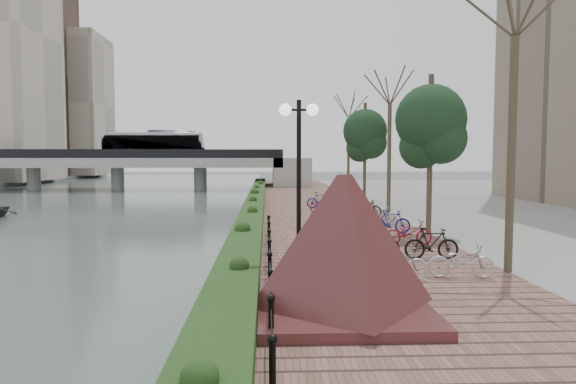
{
  "coord_description": "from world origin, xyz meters",
  "views": [
    {
      "loc": [
        1.33,
        -11.75,
        3.69
      ],
      "look_at": [
        2.33,
        12.34,
        2.0
      ],
      "focal_mm": 32.0,
      "sensor_mm": 36.0,
      "label": 1
    }
  ],
  "objects": [
    {
      "name": "bridge",
      "position": [
        -14.17,
        45.0,
        3.37
      ],
      "size": [
        36.0,
        10.77,
        6.5
      ],
      "color": "#A8A8A2",
      "rests_on": "ground"
    },
    {
      "name": "motorcycle",
      "position": [
        2.61,
        -0.3,
        1.07
      ],
      "size": [
        1.09,
        1.9,
        1.13
      ],
      "primitive_type": null,
      "rotation": [
        0.0,
        0.0,
        -0.31
      ],
      "color": "black",
      "rests_on": "promenade"
    },
    {
      "name": "ground",
      "position": [
        0.0,
        0.0,
        0.0
      ],
      "size": [
        220.0,
        220.0,
        0.0
      ],
      "primitive_type": "plane",
      "color": "#59595B",
      "rests_on": "ground"
    },
    {
      "name": "lamppost",
      "position": [
        2.16,
        1.53,
        3.86
      ],
      "size": [
        1.02,
        0.32,
        4.63
      ],
      "color": "black",
      "rests_on": "promenade"
    },
    {
      "name": "granite_monument",
      "position": [
        2.88,
        -1.61,
        1.93
      ],
      "size": [
        4.28,
        4.28,
        2.83
      ],
      "color": "#461E1E",
      "rests_on": "promenade"
    },
    {
      "name": "chain_fence",
      "position": [
        1.4,
        2.0,
        0.85
      ],
      "size": [
        0.1,
        14.1,
        0.7
      ],
      "color": "black",
      "rests_on": "promenade"
    },
    {
      "name": "river_water",
      "position": [
        -15.0,
        25.0,
        0.01
      ],
      "size": [
        30.0,
        130.0,
        0.02
      ],
      "primitive_type": "cube",
      "color": "#44554F",
      "rests_on": "ground"
    },
    {
      "name": "hedge",
      "position": [
        0.6,
        20.0,
        0.8
      ],
      "size": [
        1.1,
        56.0,
        0.6
      ],
      "primitive_type": "cube",
      "color": "#1D3814",
      "rests_on": "promenade"
    },
    {
      "name": "street_trees",
      "position": [
        8.0,
        12.68,
        3.69
      ],
      "size": [
        3.2,
        37.12,
        6.8
      ],
      "color": "#352C1F",
      "rests_on": "promenade"
    },
    {
      "name": "promenade",
      "position": [
        4.0,
        17.5,
        0.25
      ],
      "size": [
        8.0,
        75.0,
        0.5
      ],
      "primitive_type": "cube",
      "color": "brown",
      "rests_on": "ground"
    },
    {
      "name": "pedestrian",
      "position": [
        4.0,
        5.52,
        1.43
      ],
      "size": [
        0.76,
        0.57,
        1.86
      ],
      "primitive_type": "imported",
      "rotation": [
        0.0,
        0.0,
        3.34
      ],
      "color": "brown",
      "rests_on": "promenade"
    },
    {
      "name": "bicycle_parking",
      "position": [
        5.5,
        10.2,
        0.97
      ],
      "size": [
        2.4,
        19.89,
        1.0
      ],
      "color": "#B6B6BB",
      "rests_on": "promenade"
    }
  ]
}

